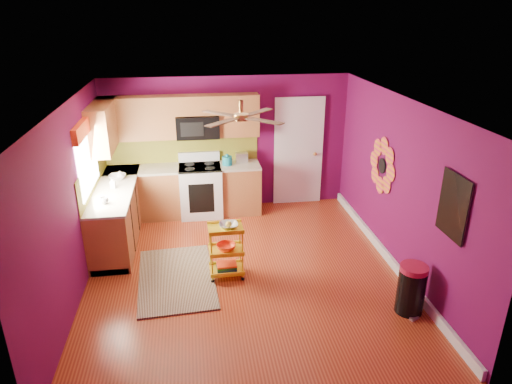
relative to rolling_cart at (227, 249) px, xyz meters
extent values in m
plane|color=maroon|center=(0.26, 0.05, -0.45)|extent=(5.00, 5.00, 0.00)
cube|color=#5E0A43|center=(0.26, 2.55, 0.80)|extent=(4.50, 0.04, 2.50)
cube|color=#5E0A43|center=(0.26, -2.45, 0.80)|extent=(4.50, 0.04, 2.50)
cube|color=#5E0A43|center=(-1.99, 0.05, 0.80)|extent=(0.04, 5.00, 2.50)
cube|color=#5E0A43|center=(2.51, 0.05, 0.80)|extent=(0.04, 5.00, 2.50)
cube|color=silver|center=(0.26, 0.05, 2.05)|extent=(4.50, 5.00, 0.04)
cube|color=white|center=(2.48, 0.05, -0.38)|extent=(0.05, 4.90, 0.14)
cube|color=brown|center=(-1.69, 1.40, 0.00)|extent=(0.60, 2.30, 0.90)
cube|color=brown|center=(-0.59, 2.25, 0.00)|extent=(2.80, 0.60, 0.90)
cube|color=beige|center=(-1.69, 1.40, 0.47)|extent=(0.63, 2.30, 0.04)
cube|color=beige|center=(-0.59, 2.25, 0.47)|extent=(2.80, 0.63, 0.04)
cube|color=black|center=(-1.69, 1.40, -0.40)|extent=(0.54, 2.30, 0.10)
cube|color=black|center=(-0.59, 2.25, -0.40)|extent=(2.80, 0.54, 0.10)
cube|color=white|center=(-0.29, 2.22, 0.01)|extent=(0.76, 0.66, 0.92)
cube|color=black|center=(-0.29, 2.22, 0.47)|extent=(0.76, 0.62, 0.03)
cube|color=white|center=(-0.29, 2.50, 0.59)|extent=(0.76, 0.06, 0.18)
cube|color=black|center=(-0.29, 1.89, 0.00)|extent=(0.45, 0.02, 0.55)
cube|color=brown|center=(-1.33, 2.38, 1.37)|extent=(1.32, 0.33, 0.75)
cube|color=brown|center=(0.45, 2.38, 1.37)|extent=(0.72, 0.33, 0.75)
cube|color=brown|center=(-0.29, 2.38, 1.58)|extent=(0.76, 0.33, 0.34)
cube|color=brown|center=(-1.83, 1.90, 1.37)|extent=(0.33, 1.30, 0.75)
cube|color=black|center=(-0.29, 2.35, 1.20)|extent=(0.76, 0.38, 0.40)
cube|color=#656C18|center=(-0.59, 2.54, 0.74)|extent=(2.80, 0.01, 0.51)
cube|color=#656C18|center=(-1.98, 1.40, 0.74)|extent=(0.01, 2.30, 0.51)
cube|color=white|center=(-1.97, 1.10, 1.10)|extent=(0.03, 1.20, 1.00)
cube|color=#F63F15|center=(-1.94, 1.10, 1.57)|extent=(0.08, 1.35, 0.22)
cube|color=white|center=(1.61, 2.52, 0.57)|extent=(0.85, 0.04, 2.05)
cube|color=white|center=(1.61, 2.50, 0.57)|extent=(0.95, 0.02, 2.15)
sphere|color=#BF8C3F|center=(1.93, 2.47, 0.55)|extent=(0.07, 0.07, 0.07)
cylinder|color=black|center=(2.49, 0.65, 0.90)|extent=(0.01, 0.24, 0.24)
cube|color=teal|center=(2.49, -1.35, 1.10)|extent=(0.03, 0.52, 0.72)
cube|color=black|center=(2.47, -1.35, 1.10)|extent=(0.01, 0.56, 0.76)
cylinder|color=#BF8C3F|center=(0.26, 0.25, 1.97)|extent=(0.06, 0.06, 0.16)
cylinder|color=#BF8C3F|center=(0.26, 0.25, 1.83)|extent=(0.20, 0.20, 0.08)
cube|color=#4C2D19|center=(0.53, 0.52, 1.83)|extent=(0.47, 0.47, 0.01)
cube|color=#4C2D19|center=(-0.01, 0.52, 1.83)|extent=(0.47, 0.47, 0.01)
cube|color=#4C2D19|center=(-0.01, -0.02, 1.83)|extent=(0.47, 0.47, 0.01)
cube|color=#4C2D19|center=(0.53, -0.02, 1.83)|extent=(0.47, 0.47, 0.01)
cube|color=black|center=(-0.73, 0.04, -0.44)|extent=(1.15, 1.78, 0.02)
cylinder|color=yellow|center=(-0.22, -0.15, -0.04)|extent=(0.02, 0.02, 0.75)
cylinder|color=yellow|center=(0.21, -0.15, -0.04)|extent=(0.02, 0.02, 0.75)
cylinder|color=yellow|center=(-0.23, 0.15, -0.04)|extent=(0.02, 0.02, 0.75)
cylinder|color=yellow|center=(0.21, 0.15, -0.04)|extent=(0.02, 0.02, 0.75)
sphere|color=black|center=(-0.22, -0.15, -0.42)|extent=(0.05, 0.05, 0.05)
sphere|color=black|center=(0.21, -0.15, -0.42)|extent=(0.05, 0.05, 0.05)
sphere|color=black|center=(-0.23, 0.15, -0.42)|extent=(0.05, 0.05, 0.05)
sphere|color=black|center=(0.21, 0.15, -0.42)|extent=(0.05, 0.05, 0.05)
cube|color=yellow|center=(-0.01, 0.00, 0.32)|extent=(0.49, 0.36, 0.03)
cube|color=yellow|center=(-0.01, 0.00, -0.03)|extent=(0.49, 0.36, 0.03)
cube|color=yellow|center=(-0.01, 0.00, -0.34)|extent=(0.49, 0.36, 0.03)
imported|color=beige|center=(0.04, 0.00, 0.36)|extent=(0.27, 0.27, 0.07)
sphere|color=yellow|center=(0.04, 0.00, 0.38)|extent=(0.09, 0.09, 0.09)
imported|color=#F63F15|center=(-0.01, 0.00, 0.03)|extent=(0.28, 0.28, 0.09)
cube|color=navy|center=(-0.01, 0.00, -0.31)|extent=(0.29, 0.22, 0.04)
cube|color=#267233|center=(-0.01, 0.00, -0.28)|extent=(0.29, 0.22, 0.03)
cube|color=#F63F15|center=(-0.01, 0.00, -0.25)|extent=(0.29, 0.22, 0.03)
cylinder|color=black|center=(2.24, -1.16, -0.15)|extent=(0.46, 0.46, 0.60)
cylinder|color=#A61737|center=(2.24, -1.16, 0.18)|extent=(0.35, 0.35, 0.07)
cube|color=beige|center=(2.24, -1.33, -0.44)|extent=(0.13, 0.10, 0.03)
cylinder|color=teal|center=(0.21, 2.24, 0.57)|extent=(0.18, 0.18, 0.16)
sphere|color=teal|center=(0.21, 2.24, 0.67)|extent=(0.06, 0.06, 0.06)
cube|color=beige|center=(0.50, 2.37, 0.58)|extent=(0.22, 0.15, 0.18)
imported|color=#EA3F72|center=(-1.69, 1.35, 0.58)|extent=(0.08, 0.09, 0.18)
imported|color=white|center=(-1.63, 1.75, 0.57)|extent=(0.12, 0.12, 0.15)
imported|color=white|center=(-1.68, 1.78, 0.52)|extent=(0.28, 0.28, 0.07)
imported|color=white|center=(-1.73, 0.74, 0.54)|extent=(0.13, 0.13, 0.10)
camera|label=1|loc=(-0.40, -5.68, 3.19)|focal=32.00mm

